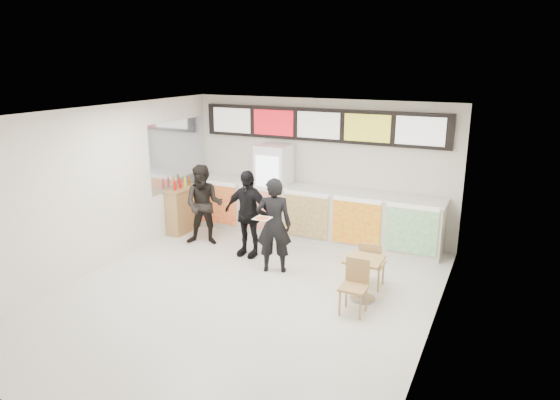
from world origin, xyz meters
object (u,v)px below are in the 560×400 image
Objects in this scene: drinks_fridge at (274,189)px; condiment_ledge at (183,209)px; customer_mid at (247,213)px; service_counter at (312,213)px; cafe_table at (364,271)px; customer_left at (204,205)px; customer_main at (274,225)px.

drinks_fridge is 2.12m from condiment_ledge.
drinks_fridge is at bearing 97.41° from customer_mid.
service_counter is 1.03m from drinks_fridge.
cafe_table is 1.18× the size of condiment_ledge.
customer_mid is 1.42× the size of condiment_ledge.
cafe_table is (1.84, -2.36, -0.08)m from service_counter.
drinks_fridge is at bearing 33.23° from customer_left.
customer_main reaches higher than condiment_ledge.
customer_mid is (1.14, -0.18, 0.02)m from customer_left.
customer_mid is 1.20× the size of cafe_table.
condiment_ledge is at bearing -155.96° from drinks_fridge.
customer_left is (-1.95, 0.66, -0.03)m from customer_main.
customer_mid reaches higher than condiment_ledge.
customer_left is 1.05m from condiment_ledge.
condiment_ledge is (-1.89, -0.84, -0.48)m from drinks_fridge.
service_counter is 1.97m from customer_main.
customer_left reaches higher than cafe_table.
service_counter is 3.13× the size of customer_main.
customer_mid is 2.80m from cafe_table.
customer_main is 1.45× the size of condiment_ledge.
condiment_ledge reaches higher than cafe_table.
customer_main is 1.91m from cafe_table.
cafe_table is (3.77, -1.08, -0.36)m from customer_left.
drinks_fridge is 1.15× the size of customer_mid.
customer_mid reaches higher than customer_left.
condiment_ledge is (-2.82, -0.82, -0.05)m from service_counter.
customer_left is 1.15m from customer_mid.
customer_main is (0.96, -1.96, -0.11)m from drinks_fridge.
customer_left is at bearing 164.34° from cafe_table.
customer_left is (-0.99, -1.30, -0.15)m from drinks_fridge.
service_counter is 2.94m from condiment_ledge.
customer_mid is at bearing -118.40° from service_counter.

